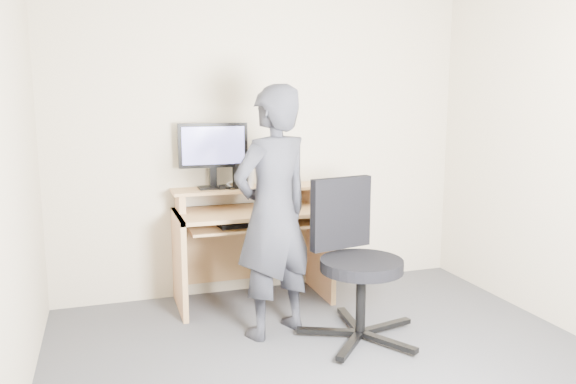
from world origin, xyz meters
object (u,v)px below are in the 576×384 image
person (273,213)px  office_chair (354,254)px  monitor (213,150)px  desk (250,233)px

person → office_chair: bearing=136.1°
monitor → person: person is taller
desk → office_chair: bearing=-62.2°
office_chair → person: (-0.51, 0.20, 0.28)m
desk → person: (-0.02, -0.73, 0.31)m
monitor → office_chair: bearing=-51.4°
desk → monitor: bearing=161.8°
office_chair → person: size_ratio=0.62×
desk → monitor: 0.73m
desk → person: 0.79m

